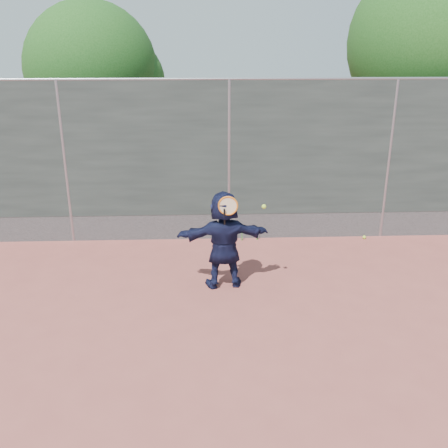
{
  "coord_description": "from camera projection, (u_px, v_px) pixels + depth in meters",
  "views": [
    {
      "loc": [
        -0.47,
        -5.54,
        3.63
      ],
      "look_at": [
        -0.17,
        1.52,
        1.03
      ],
      "focal_mm": 40.0,
      "sensor_mm": 36.0,
      "label": 1
    }
  ],
  "objects": [
    {
      "name": "ball_ground",
      "position": [
        364.0,
        237.0,
        9.7
      ],
      "size": [
        0.07,
        0.07,
        0.07
      ],
      "primitive_type": "sphere",
      "color": "#BCEC34",
      "rests_on": "ground"
    },
    {
      "name": "player",
      "position": [
        224.0,
        240.0,
        7.62
      ],
      "size": [
        1.47,
        0.6,
        1.54
      ],
      "primitive_type": "imported",
      "rotation": [
        0.0,
        0.0,
        3.24
      ],
      "color": "#131735",
      "rests_on": "ground"
    },
    {
      "name": "ground",
      "position": [
        242.0,
        338.0,
        6.47
      ],
      "size": [
        80.0,
        80.0,
        0.0
      ],
      "primitive_type": "plane",
      "color": "#9E4C42",
      "rests_on": "ground"
    },
    {
      "name": "swing_action",
      "position": [
        231.0,
        207.0,
        7.24
      ],
      "size": [
        0.71,
        0.15,
        0.51
      ],
      "color": "orange",
      "rests_on": "ground"
    },
    {
      "name": "tree_right",
      "position": [
        439.0,
        47.0,
        10.84
      ],
      "size": [
        3.78,
        3.6,
        5.39
      ],
      "color": "#382314",
      "rests_on": "ground"
    },
    {
      "name": "fence",
      "position": [
        229.0,
        159.0,
        9.2
      ],
      "size": [
        20.0,
        0.06,
        3.03
      ],
      "color": "#38423D",
      "rests_on": "ground"
    },
    {
      "name": "tree_left",
      "position": [
        99.0,
        72.0,
        11.48
      ],
      "size": [
        3.15,
        3.0,
        4.53
      ],
      "color": "#382314",
      "rests_on": "ground"
    },
    {
      "name": "weed_clump",
      "position": [
        244.0,
        234.0,
        9.61
      ],
      "size": [
        0.68,
        0.07,
        0.3
      ],
      "color": "#387226",
      "rests_on": "ground"
    }
  ]
}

